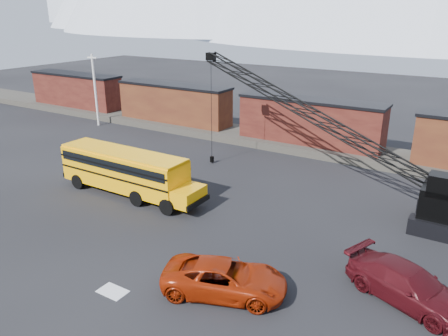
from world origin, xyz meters
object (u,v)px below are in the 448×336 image
(school_bus, at_px, (127,171))
(red_pickup, at_px, (225,278))
(crawler_crane, at_px, (320,119))
(maroon_suv, at_px, (408,285))

(school_bus, bearing_deg, red_pickup, -27.58)
(red_pickup, relative_size, crawler_crane, 0.25)
(school_bus, xyz_separation_m, red_pickup, (12.00, -6.27, -0.99))
(maroon_suv, bearing_deg, school_bus, 104.19)
(school_bus, height_order, crawler_crane, crawler_crane)
(red_pickup, distance_m, maroon_suv, 8.30)
(red_pickup, bearing_deg, crawler_crane, -16.64)
(school_bus, distance_m, crawler_crane, 13.95)
(school_bus, xyz_separation_m, maroon_suv, (19.34, -2.41, -0.95))
(red_pickup, bearing_deg, maroon_suv, -82.49)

